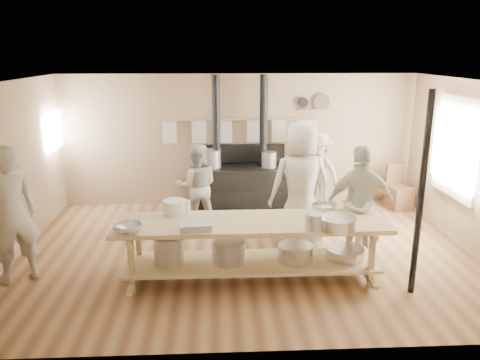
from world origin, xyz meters
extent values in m
plane|color=brown|center=(0.00, 0.00, 0.00)|extent=(7.00, 7.00, 0.00)
plane|color=tan|center=(0.00, 2.50, 1.30)|extent=(7.00, 0.00, 7.00)
plane|color=tan|center=(0.00, -2.50, 1.30)|extent=(7.00, 0.00, 7.00)
plane|color=tan|center=(-3.50, 0.00, 1.30)|extent=(0.00, 5.00, 5.00)
plane|color=tan|center=(3.50, 0.00, 1.30)|extent=(0.00, 5.00, 5.00)
plane|color=#B8AB89|center=(0.00, 0.00, 2.60)|extent=(7.00, 7.00, 0.00)
cube|color=beige|center=(3.47, 0.60, 1.50)|extent=(0.06, 1.35, 1.65)
plane|color=white|center=(3.43, 0.60, 1.50)|extent=(0.00, 1.50, 1.50)
cube|color=beige|center=(3.42, 0.60, 1.50)|extent=(0.02, 0.03, 1.50)
plane|color=white|center=(-3.45, 2.00, 1.60)|extent=(0.00, 0.90, 0.90)
cube|color=black|center=(0.00, 2.10, 0.42)|extent=(1.80, 0.70, 0.85)
cube|color=black|center=(0.00, 2.10, 0.05)|extent=(1.90, 0.75, 0.10)
cube|color=black|center=(0.00, 2.40, 1.05)|extent=(1.80, 0.12, 0.35)
cylinder|color=black|center=(-0.45, 2.15, 1.73)|extent=(0.15, 0.15, 1.75)
cylinder|color=black|center=(0.45, 2.15, 1.73)|extent=(0.15, 0.15, 1.75)
cylinder|color=#B2B2B7|center=(-0.55, 2.10, 1.02)|extent=(0.36, 0.36, 0.34)
cylinder|color=gray|center=(0.55, 2.05, 1.00)|extent=(0.30, 0.30, 0.30)
cylinder|color=tan|center=(0.00, 2.40, 1.72)|extent=(3.00, 0.04, 0.04)
cube|color=beige|center=(-1.35, 2.40, 1.50)|extent=(0.28, 0.01, 0.46)
cube|color=beige|center=(-0.81, 2.40, 1.50)|extent=(0.28, 0.01, 0.46)
cube|color=beige|center=(-0.27, 2.40, 1.50)|extent=(0.28, 0.01, 0.46)
cube|color=beige|center=(0.27, 2.40, 1.50)|extent=(0.28, 0.01, 0.46)
cube|color=beige|center=(0.81, 2.40, 1.50)|extent=(0.28, 0.01, 0.46)
cube|color=beige|center=(1.35, 2.40, 1.50)|extent=(0.28, 0.01, 0.46)
cube|color=tan|center=(1.40, 2.42, 1.90)|extent=(0.50, 0.14, 0.03)
cylinder|color=black|center=(1.25, 2.44, 2.05)|extent=(0.20, 0.04, 0.20)
cylinder|color=silver|center=(1.62, 2.44, 2.05)|extent=(0.32, 0.03, 0.32)
cube|color=tan|center=(0.00, -0.90, 0.82)|extent=(3.60, 0.90, 0.06)
cube|color=tan|center=(0.00, -0.90, 0.25)|extent=(3.40, 0.80, 0.04)
cube|color=tan|center=(0.00, -0.90, 0.20)|extent=(3.30, 0.06, 0.06)
cube|color=tan|center=(-1.55, -1.20, 0.42)|extent=(0.07, 0.07, 0.85)
cube|color=tan|center=(-1.55, -0.60, 0.42)|extent=(0.07, 0.07, 0.85)
cube|color=tan|center=(1.55, -1.20, 0.42)|extent=(0.07, 0.07, 0.85)
cube|color=tan|center=(1.55, -0.60, 0.42)|extent=(0.07, 0.07, 0.85)
cylinder|color=#B2B2B7|center=(-1.10, -0.90, 0.46)|extent=(0.40, 0.40, 0.38)
cylinder|color=gray|center=(-0.30, -0.90, 0.42)|extent=(0.44, 0.44, 0.30)
cylinder|color=silver|center=(0.60, -0.90, 0.38)|extent=(0.48, 0.48, 0.22)
cylinder|color=silver|center=(1.30, -0.90, 0.34)|extent=(0.52, 0.52, 0.14)
cylinder|color=black|center=(2.05, -1.35, 1.30)|extent=(0.08, 0.08, 2.60)
imported|color=beige|center=(-3.15, -0.78, 0.94)|extent=(0.82, 0.77, 1.88)
imported|color=beige|center=(-0.79, 1.11, 0.75)|extent=(0.75, 0.60, 1.50)
imported|color=beige|center=(0.86, 0.28, 1.00)|extent=(1.05, 0.75, 2.00)
imported|color=beige|center=(1.63, -0.32, 0.86)|extent=(1.02, 0.44, 1.73)
imported|color=beige|center=(1.48, 1.93, 0.77)|extent=(1.12, 1.11, 1.55)
cube|color=brown|center=(3.15, 1.95, 0.22)|extent=(0.49, 0.49, 0.44)
cube|color=brown|center=(3.11, 2.13, 0.64)|extent=(0.41, 0.13, 0.49)
imported|color=white|center=(-1.55, -1.23, 0.90)|extent=(0.39, 0.39, 0.09)
imported|color=silver|center=(-1.55, -1.23, 0.90)|extent=(0.49, 0.49, 0.11)
imported|color=white|center=(1.55, -0.57, 0.90)|extent=(0.52, 0.52, 0.09)
imported|color=silver|center=(1.04, -0.57, 0.90)|extent=(0.47, 0.47, 0.10)
cube|color=#B2B2B7|center=(-0.73, -1.18, 0.89)|extent=(0.42, 0.31, 0.09)
cylinder|color=silver|center=(1.06, -1.23, 0.93)|extent=(0.60, 0.60, 0.15)
cylinder|color=gray|center=(0.77, -1.23, 0.95)|extent=(0.30, 0.30, 0.21)
cylinder|color=white|center=(-1.04, -0.57, 0.95)|extent=(0.33, 0.33, 0.20)
cylinder|color=white|center=(-0.88, -0.57, 0.94)|extent=(0.15, 0.15, 0.19)
camera|label=1|loc=(-0.44, -6.70, 3.02)|focal=35.00mm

